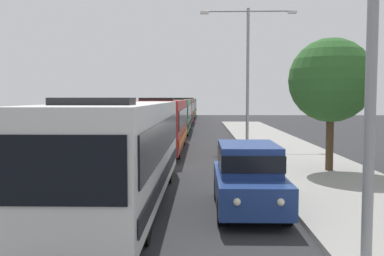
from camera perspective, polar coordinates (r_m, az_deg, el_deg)
bus_lead at (r=13.29m, az=-9.02°, el=-2.64°), size 2.58×11.76×3.21m
bus_second_in_line at (r=26.40m, az=-3.86°, el=0.66°), size 2.58×11.46×3.21m
bus_middle at (r=40.00m, az=-2.10°, el=1.78°), size 2.58×12.25×3.21m
bus_fourth_in_line at (r=53.87m, az=-1.22°, el=2.34°), size 2.58×12.04×3.21m
bus_rear at (r=67.97m, az=-0.69°, el=2.68°), size 2.58×11.95×3.21m
bus_tail_end at (r=82.04m, az=-0.35°, el=2.90°), size 2.58×10.95×3.21m
white_suv at (r=12.58m, az=7.35°, el=-6.03°), size 1.86×4.60×1.90m
box_truck_oncoming at (r=91.59m, az=-2.24°, el=3.02°), size 2.35×8.39×3.15m
streetlamp_near at (r=8.64m, az=22.53°, el=14.96°), size 5.73×0.28×7.70m
streetlamp_mid at (r=29.44m, az=7.28°, el=8.56°), size 6.30×0.28×8.92m
roadside_tree at (r=19.27m, az=17.64°, el=5.92°), size 3.52×3.52×5.55m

